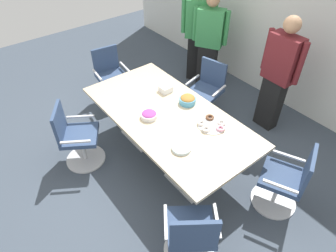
% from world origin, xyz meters
% --- Properties ---
extents(ground_plane, '(10.00, 10.00, 0.01)m').
position_xyz_m(ground_plane, '(0.00, 0.00, -0.01)').
color(ground_plane, '#3D4754').
extents(back_wall, '(8.00, 0.10, 2.80)m').
position_xyz_m(back_wall, '(0.00, 2.40, 1.40)').
color(back_wall, silver).
rests_on(back_wall, ground).
extents(conference_table, '(2.40, 1.20, 0.75)m').
position_xyz_m(conference_table, '(0.00, 0.00, 0.63)').
color(conference_table, '#CCB793').
rests_on(conference_table, ground).
extents(office_chair_0, '(0.71, 0.71, 0.91)m').
position_xyz_m(office_chair_0, '(1.47, 0.56, 0.41)').
color(office_chair_0, silver).
rests_on(office_chair_0, ground).
extents(office_chair_1, '(0.65, 0.65, 0.91)m').
position_xyz_m(office_chair_1, '(-0.38, 1.08, 0.41)').
color(office_chair_1, silver).
rests_on(office_chair_1, ground).
extents(office_chair_2, '(0.60, 0.60, 0.91)m').
position_xyz_m(office_chair_2, '(-1.70, 0.10, 0.41)').
color(office_chair_2, silver).
rests_on(office_chair_2, ground).
extents(office_chair_3, '(0.75, 0.75, 0.91)m').
position_xyz_m(office_chair_3, '(-0.68, -1.01, 0.41)').
color(office_chair_3, silver).
rests_on(office_chair_3, ground).
extents(office_chair_4, '(0.75, 0.75, 0.91)m').
position_xyz_m(office_chair_4, '(1.29, -0.72, 0.41)').
color(office_chair_4, silver).
rests_on(office_chair_4, ground).
extents(person_standing_0, '(0.51, 0.47, 1.74)m').
position_xyz_m(person_standing_0, '(-1.33, 1.72, 0.91)').
color(person_standing_0, black).
rests_on(person_standing_0, ground).
extents(person_standing_1, '(0.57, 0.41, 1.67)m').
position_xyz_m(person_standing_1, '(-1.01, 1.68, 0.86)').
color(person_standing_1, black).
rests_on(person_standing_1, ground).
extents(person_standing_2, '(0.61, 0.23, 1.75)m').
position_xyz_m(person_standing_2, '(0.42, 1.65, 0.91)').
color(person_standing_2, black).
rests_on(person_standing_2, ground).
extents(snack_bowl_pretzels, '(0.22, 0.22, 0.11)m').
position_xyz_m(snack_bowl_pretzels, '(-0.03, 0.35, 0.81)').
color(snack_bowl_pretzels, '#4C9EC6').
rests_on(snack_bowl_pretzels, conference_table).
extents(snack_bowl_candy_mix, '(0.21, 0.21, 0.09)m').
position_xyz_m(snack_bowl_candy_mix, '(-0.10, -0.22, 0.79)').
color(snack_bowl_candy_mix, white).
rests_on(snack_bowl_candy_mix, conference_table).
extents(donut_platter, '(0.35, 0.35, 0.04)m').
position_xyz_m(donut_platter, '(0.50, 0.28, 0.77)').
color(donut_platter, white).
rests_on(donut_platter, conference_table).
extents(plate_stack, '(0.22, 0.22, 0.04)m').
position_xyz_m(plate_stack, '(0.58, -0.26, 0.77)').
color(plate_stack, white).
rests_on(plate_stack, conference_table).
extents(napkin_pile, '(0.15, 0.15, 0.09)m').
position_xyz_m(napkin_pile, '(-0.42, 0.29, 0.79)').
color(napkin_pile, white).
rests_on(napkin_pile, conference_table).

